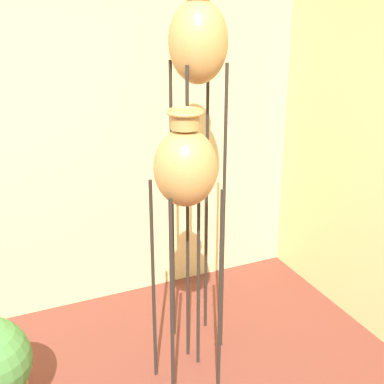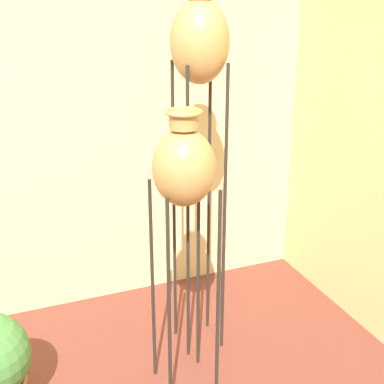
# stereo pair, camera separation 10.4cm
# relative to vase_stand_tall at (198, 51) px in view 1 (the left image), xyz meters

# --- Properties ---
(wall_back) EXTENTS (8.10, 0.06, 2.70)m
(wall_back) POSITION_rel_vase_stand_tall_xyz_m (-0.95, 0.79, -0.51)
(wall_back) COLOR beige
(wall_back) RESTS_ON ground_plane
(vase_stand_tall) EXTENTS (0.32, 0.32, 2.20)m
(vase_stand_tall) POSITION_rel_vase_stand_tall_xyz_m (0.00, 0.00, 0.00)
(vase_stand_tall) COLOR #28231E
(vase_stand_tall) RESTS_ON ground_plane
(vase_stand_medium) EXTENTS (0.32, 0.32, 1.63)m
(vase_stand_medium) POSITION_rel_vase_stand_tall_xyz_m (-0.23, -0.35, -0.54)
(vase_stand_medium) COLOR #28231E
(vase_stand_medium) RESTS_ON ground_plane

